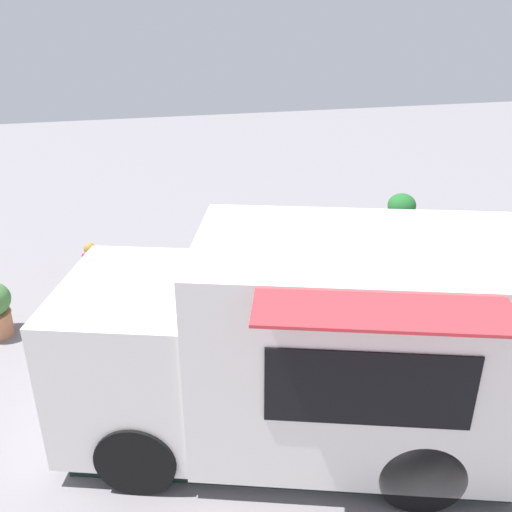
# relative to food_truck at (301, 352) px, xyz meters

# --- Properties ---
(ground_plane) EXTENTS (40.00, 40.00, 0.00)m
(ground_plane) POSITION_rel_food_truck_xyz_m (0.51, 1.28, -1.23)
(ground_plane) COLOR gray
(food_truck) EXTENTS (5.41, 3.83, 2.59)m
(food_truck) POSITION_rel_food_truck_xyz_m (0.00, 0.00, 0.00)
(food_truck) COLOR white
(food_truck) RESTS_ON ground_plane
(person_customer) EXTENTS (0.61, 0.82, 0.89)m
(person_customer) POSITION_rel_food_truck_xyz_m (-2.46, 4.57, -0.88)
(person_customer) COLOR #686C45
(person_customer) RESTS_ON ground_plane
(planter_flowering_near) EXTENTS (0.64, 0.64, 0.89)m
(planter_flowering_near) POSITION_rel_food_truck_xyz_m (4.32, 5.81, -0.78)
(planter_flowering_near) COLOR #A58794
(planter_flowering_near) RESTS_ON ground_plane
(planter_flowering_side) EXTENTS (0.50, 0.50, 0.63)m
(planter_flowering_side) POSITION_rel_food_truck_xyz_m (1.92, 5.42, -0.92)
(planter_flowering_side) COLOR gray
(planter_flowering_side) RESTS_ON ground_plane
(trash_bin) EXTENTS (0.45, 0.45, 0.84)m
(trash_bin) POSITION_rel_food_truck_xyz_m (0.54, 4.98, -0.81)
(trash_bin) COLOR #2E5839
(trash_bin) RESTS_ON ground_plane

